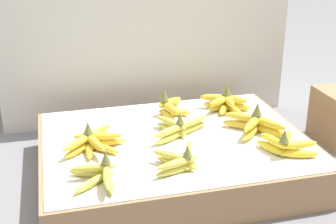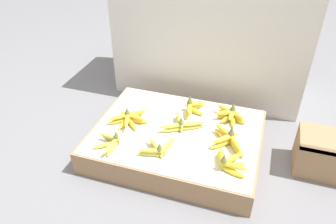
# 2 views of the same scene
# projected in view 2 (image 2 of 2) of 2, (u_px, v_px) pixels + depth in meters

# --- Properties ---
(ground_plane) EXTENTS (10.00, 10.00, 0.00)m
(ground_plane) POSITION_uv_depth(u_px,v_px,m) (176.00, 149.00, 1.95)
(ground_plane) COLOR slate
(display_platform) EXTENTS (0.95, 0.73, 0.14)m
(display_platform) POSITION_uv_depth(u_px,v_px,m) (177.00, 140.00, 1.91)
(display_platform) COLOR #997551
(display_platform) RESTS_ON ground_plane
(back_vendor_table) EXTENTS (1.31, 0.57, 0.83)m
(back_vendor_table) POSITION_uv_depth(u_px,v_px,m) (212.00, 35.00, 2.32)
(back_vendor_table) COLOR beige
(back_vendor_table) RESTS_ON ground_plane
(wooden_crate) EXTENTS (0.37, 0.23, 0.22)m
(wooden_crate) POSITION_uv_depth(u_px,v_px,m) (333.00, 155.00, 1.74)
(wooden_crate) COLOR #997551
(wooden_crate) RESTS_ON ground_plane
(banana_bunch_front_left) EXTENTS (0.14, 0.19, 0.09)m
(banana_bunch_front_left) POSITION_uv_depth(u_px,v_px,m) (111.00, 142.00, 1.74)
(banana_bunch_front_left) COLOR gold
(banana_bunch_front_left) RESTS_ON display_platform
(banana_bunch_front_midleft) EXTENTS (0.17, 0.18, 0.09)m
(banana_bunch_front_midleft) POSITION_uv_depth(u_px,v_px,m) (158.00, 148.00, 1.70)
(banana_bunch_front_midleft) COLOR gold
(banana_bunch_front_midleft) RESTS_ON display_platform
(banana_bunch_front_midright) EXTENTS (0.17, 0.16, 0.10)m
(banana_bunch_front_midright) POSITION_uv_depth(u_px,v_px,m) (229.00, 163.00, 1.61)
(banana_bunch_front_midright) COLOR yellow
(banana_bunch_front_midright) RESTS_ON display_platform
(banana_bunch_middle_left) EXTENTS (0.23, 0.23, 0.10)m
(banana_bunch_middle_left) POSITION_uv_depth(u_px,v_px,m) (129.00, 118.00, 1.92)
(banana_bunch_middle_left) COLOR gold
(banana_bunch_middle_left) RESTS_ON display_platform
(banana_bunch_middle_midleft) EXTENTS (0.24, 0.19, 0.09)m
(banana_bunch_middle_midleft) POSITION_uv_depth(u_px,v_px,m) (181.00, 125.00, 1.86)
(banana_bunch_middle_midleft) COLOR gold
(banana_bunch_middle_midleft) RESTS_ON display_platform
(banana_bunch_middle_midright) EXTENTS (0.21, 0.21, 0.11)m
(banana_bunch_middle_midright) POSITION_uv_depth(u_px,v_px,m) (228.00, 139.00, 1.75)
(banana_bunch_middle_midright) COLOR gold
(banana_bunch_middle_midright) RESTS_ON display_platform
(banana_bunch_back_midleft) EXTENTS (0.14, 0.21, 0.11)m
(banana_bunch_back_midleft) POSITION_uv_depth(u_px,v_px,m) (192.00, 107.00, 2.00)
(banana_bunch_back_midleft) COLOR gold
(banana_bunch_back_midleft) RESTS_ON display_platform
(banana_bunch_back_midright) EXTENTS (0.20, 0.16, 0.11)m
(banana_bunch_back_midright) POSITION_uv_depth(u_px,v_px,m) (230.00, 115.00, 1.94)
(banana_bunch_back_midright) COLOR gold
(banana_bunch_back_midright) RESTS_ON display_platform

